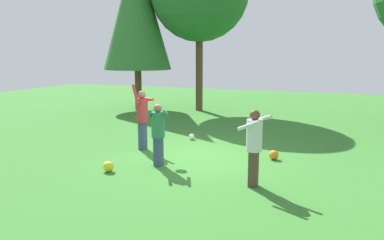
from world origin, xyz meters
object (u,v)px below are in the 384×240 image
at_px(person_thrower, 142,115).
at_px(ball_yellow, 108,167).
at_px(person_catcher, 254,141).
at_px(tree_far_left, 136,8).
at_px(frisbee, 162,113).
at_px(person_bystander, 158,130).
at_px(ball_orange, 274,155).
at_px(ball_white, 192,137).

xyz_separation_m(person_thrower, ball_yellow, (0.32, -2.28, -0.93)).
bearing_deg(person_catcher, tree_far_left, -24.23).
bearing_deg(frisbee, person_bystander, -71.35).
bearing_deg(person_catcher, ball_orange, -66.21).
xyz_separation_m(person_thrower, ball_orange, (3.85, 0.35, -0.93)).
bearing_deg(person_catcher, person_bystander, 10.80).
distance_m(frisbee, ball_orange, 3.25).
relative_size(person_bystander, ball_yellow, 6.00).
bearing_deg(person_bystander, ball_yellow, 117.62).
bearing_deg(person_catcher, ball_white, -27.45).
bearing_deg(tree_far_left, person_thrower, -59.30).
relative_size(frisbee, ball_yellow, 1.31).
bearing_deg(frisbee, ball_white, 93.33).
relative_size(person_thrower, frisbee, 5.59).
distance_m(ball_orange, ball_yellow, 4.40).
bearing_deg(ball_orange, frisbee, -159.92).
relative_size(person_bystander, ball_orange, 6.18).
height_order(ball_white, tree_far_left, tree_far_left).
distance_m(person_catcher, tree_far_left, 12.84).
relative_size(frisbee, tree_far_left, 0.04).
xyz_separation_m(ball_orange, ball_yellow, (-3.53, -2.63, 0.00)).
bearing_deg(person_thrower, ball_yellow, -46.87).
height_order(person_bystander, tree_far_left, tree_far_left).
distance_m(frisbee, tree_far_left, 10.16).
relative_size(ball_orange, tree_far_left, 0.03).
distance_m(person_thrower, frisbee, 1.24).
height_order(ball_orange, ball_white, ball_orange).
bearing_deg(ball_white, ball_orange, -25.87).
distance_m(person_bystander, ball_orange, 3.24).
xyz_separation_m(person_catcher, ball_white, (-2.98, 3.78, -0.90)).
bearing_deg(person_thrower, ball_white, 99.80).
height_order(ball_yellow, tree_far_left, tree_far_left).
xyz_separation_m(person_catcher, person_bystander, (-2.62, 0.63, -0.06)).
distance_m(person_bystander, frisbee, 0.77).
bearing_deg(person_thrower, tree_far_left, 155.76).
bearing_deg(person_bystander, ball_white, -12.03).
distance_m(person_thrower, person_catcher, 4.31).
xyz_separation_m(ball_orange, ball_white, (-3.00, 1.46, -0.03)).
relative_size(person_thrower, tree_far_left, 0.24).
height_order(person_bystander, ball_yellow, person_bystander).
xyz_separation_m(ball_orange, tree_far_left, (-8.10, 6.82, 4.87)).
relative_size(ball_orange, ball_yellow, 0.97).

